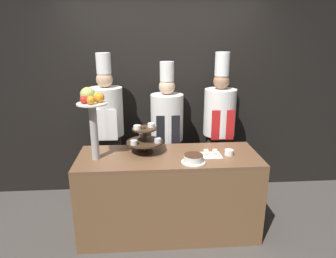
{
  "coord_description": "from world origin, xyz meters",
  "views": [
    {
      "loc": [
        -0.21,
        -2.48,
        2.03
      ],
      "look_at": [
        0.0,
        0.44,
        1.13
      ],
      "focal_mm": 32.0,
      "sensor_mm": 36.0,
      "label": 1
    }
  ],
  "objects_px": {
    "cake_square_tray": "(211,154)",
    "chef_center_right": "(219,125)",
    "chef_left": "(107,126)",
    "fruit_pedestal": "(92,109)",
    "cup_white": "(229,152)",
    "chef_center_left": "(167,129)",
    "tiered_stand": "(145,139)",
    "cake_round": "(193,159)"
  },
  "relations": [
    {
      "from": "cake_square_tray",
      "to": "chef_center_right",
      "type": "distance_m",
      "value": 0.73
    },
    {
      "from": "chef_left",
      "to": "chef_center_right",
      "type": "distance_m",
      "value": 1.36
    },
    {
      "from": "fruit_pedestal",
      "to": "chef_center_right",
      "type": "bearing_deg",
      "value": 25.41
    },
    {
      "from": "cake_square_tray",
      "to": "cup_white",
      "type": "bearing_deg",
      "value": 0.94
    },
    {
      "from": "fruit_pedestal",
      "to": "cake_square_tray",
      "type": "xyz_separation_m",
      "value": [
        1.16,
        -0.02,
        -0.48
      ]
    },
    {
      "from": "chef_left",
      "to": "chef_center_left",
      "type": "relative_size",
      "value": 1.06
    },
    {
      "from": "fruit_pedestal",
      "to": "chef_left",
      "type": "relative_size",
      "value": 0.38
    },
    {
      "from": "tiered_stand",
      "to": "cake_square_tray",
      "type": "bearing_deg",
      "value": -11.18
    },
    {
      "from": "cake_square_tray",
      "to": "chef_left",
      "type": "xyz_separation_m",
      "value": [
        -1.12,
        0.68,
        0.12
      ]
    },
    {
      "from": "cake_round",
      "to": "chef_center_left",
      "type": "height_order",
      "value": "chef_center_left"
    },
    {
      "from": "cake_round",
      "to": "chef_center_right",
      "type": "bearing_deg",
      "value": 62.06
    },
    {
      "from": "tiered_stand",
      "to": "chef_left",
      "type": "bearing_deg",
      "value": 129.01
    },
    {
      "from": "fruit_pedestal",
      "to": "cake_round",
      "type": "bearing_deg",
      "value": -10.45
    },
    {
      "from": "tiered_stand",
      "to": "chef_left",
      "type": "distance_m",
      "value": 0.71
    },
    {
      "from": "tiered_stand",
      "to": "fruit_pedestal",
      "type": "relative_size",
      "value": 0.53
    },
    {
      "from": "cup_white",
      "to": "chef_center_left",
      "type": "xyz_separation_m",
      "value": [
        -0.59,
        0.68,
        0.05
      ]
    },
    {
      "from": "chef_left",
      "to": "chef_center_right",
      "type": "bearing_deg",
      "value": 0.0
    },
    {
      "from": "chef_center_left",
      "to": "chef_center_right",
      "type": "relative_size",
      "value": 0.94
    },
    {
      "from": "chef_center_right",
      "to": "cake_round",
      "type": "bearing_deg",
      "value": -117.94
    },
    {
      "from": "fruit_pedestal",
      "to": "cup_white",
      "type": "bearing_deg",
      "value": -0.67
    },
    {
      "from": "tiered_stand",
      "to": "cake_round",
      "type": "height_order",
      "value": "tiered_stand"
    },
    {
      "from": "tiered_stand",
      "to": "chef_center_left",
      "type": "height_order",
      "value": "chef_center_left"
    },
    {
      "from": "chef_center_right",
      "to": "chef_left",
      "type": "bearing_deg",
      "value": -180.0
    },
    {
      "from": "tiered_stand",
      "to": "fruit_pedestal",
      "type": "distance_m",
      "value": 0.61
    },
    {
      "from": "cup_white",
      "to": "chef_center_left",
      "type": "bearing_deg",
      "value": 130.76
    },
    {
      "from": "cup_white",
      "to": "cake_square_tray",
      "type": "bearing_deg",
      "value": -179.06
    },
    {
      "from": "tiered_stand",
      "to": "chef_center_left",
      "type": "distance_m",
      "value": 0.62
    },
    {
      "from": "cake_round",
      "to": "chef_left",
      "type": "distance_m",
      "value": 1.25
    },
    {
      "from": "cake_square_tray",
      "to": "chef_left",
      "type": "distance_m",
      "value": 1.32
    },
    {
      "from": "fruit_pedestal",
      "to": "cup_white",
      "type": "distance_m",
      "value": 1.43
    },
    {
      "from": "tiered_stand",
      "to": "cake_round",
      "type": "bearing_deg",
      "value": -31.92
    },
    {
      "from": "tiered_stand",
      "to": "cake_square_tray",
      "type": "relative_size",
      "value": 1.85
    },
    {
      "from": "chef_left",
      "to": "fruit_pedestal",
      "type": "bearing_deg",
      "value": -93.64
    },
    {
      "from": "cake_square_tray",
      "to": "chef_left",
      "type": "relative_size",
      "value": 0.11
    },
    {
      "from": "fruit_pedestal",
      "to": "chef_center_left",
      "type": "distance_m",
      "value": 1.1
    },
    {
      "from": "cup_white",
      "to": "chef_center_right",
      "type": "distance_m",
      "value": 0.69
    },
    {
      "from": "tiered_stand",
      "to": "chef_left",
      "type": "relative_size",
      "value": 0.2
    },
    {
      "from": "cake_square_tray",
      "to": "chef_center_left",
      "type": "bearing_deg",
      "value": 120.45
    },
    {
      "from": "chef_left",
      "to": "cup_white",
      "type": "bearing_deg",
      "value": -27.59
    },
    {
      "from": "chef_center_right",
      "to": "cup_white",
      "type": "bearing_deg",
      "value": -94.63
    },
    {
      "from": "chef_center_right",
      "to": "tiered_stand",
      "type": "bearing_deg",
      "value": -148.83
    },
    {
      "from": "tiered_stand",
      "to": "chef_center_left",
      "type": "relative_size",
      "value": 0.21
    }
  ]
}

